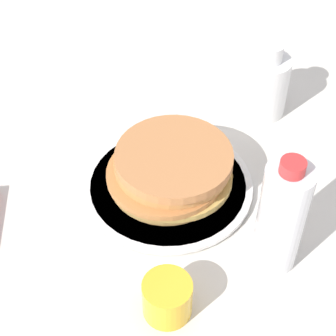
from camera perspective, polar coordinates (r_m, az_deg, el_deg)
The scene contains 6 objects.
ground_plane at distance 0.93m, azimuth 0.01°, elevation -1.32°, with size 4.00×4.00×0.00m, color silver.
plate at distance 0.91m, azimuth 0.00°, elevation -1.76°, with size 0.27×0.27×0.01m.
pancake_stack at distance 0.88m, azimuth 0.19°, elevation -0.08°, with size 0.20×0.20×0.07m.
juice_glass at distance 0.76m, azimuth -0.08°, elevation -13.05°, with size 0.07×0.07×0.06m.
cream_jug at distance 1.03m, azimuth 9.83°, elevation 8.46°, with size 0.08×0.08×0.14m.
water_bottle_near at distance 0.77m, azimuth 11.44°, elevation -4.91°, with size 0.07×0.07×0.20m.
Camera 1 is at (-0.32, -0.54, 0.68)m, focal length 60.00 mm.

